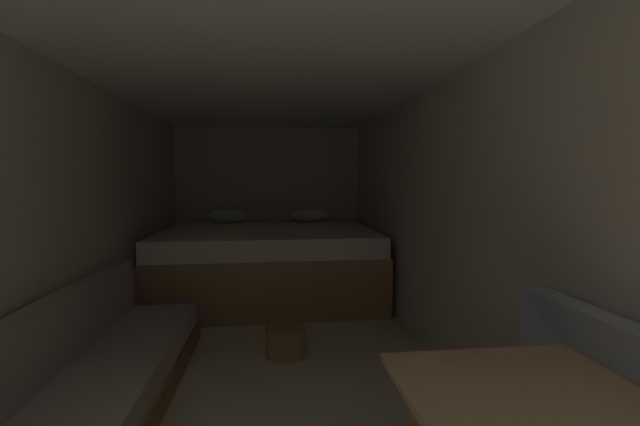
# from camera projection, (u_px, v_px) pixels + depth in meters

# --- Properties ---
(ground_plane) EXTENTS (7.52, 7.52, 0.00)m
(ground_plane) POSITION_uv_depth(u_px,v_px,m) (268.00, 375.00, 2.67)
(ground_plane) COLOR beige
(wall_back) EXTENTS (2.56, 0.05, 2.03)m
(wall_back) POSITION_uv_depth(u_px,v_px,m) (269.00, 203.00, 5.34)
(wall_back) COLOR beige
(wall_back) RESTS_ON ground
(wall_left) EXTENTS (0.05, 5.52, 2.03)m
(wall_left) POSITION_uv_depth(u_px,v_px,m) (62.00, 231.00, 2.43)
(wall_left) COLOR beige
(wall_left) RESTS_ON ground
(wall_right) EXTENTS (0.05, 5.52, 2.03)m
(wall_right) POSITION_uv_depth(u_px,v_px,m) (447.00, 225.00, 2.73)
(wall_right) COLOR beige
(wall_right) RESTS_ON ground
(ceiling_slab) EXTENTS (2.56, 5.52, 0.05)m
(ceiling_slab) POSITION_uv_depth(u_px,v_px,m) (264.00, 66.00, 2.50)
(ceiling_slab) COLOR white
(ceiling_slab) RESTS_ON wall_left
(bed) EXTENTS (2.34, 1.76, 0.96)m
(bed) POSITION_uv_depth(u_px,v_px,m) (269.00, 262.00, 4.45)
(bed) COLOR #9E7247
(bed) RESTS_ON ground
(wicker_basket) EXTENTS (0.31, 0.31, 0.22)m
(wicker_basket) POSITION_uv_depth(u_px,v_px,m) (286.00, 341.00, 2.98)
(wicker_basket) COLOR olive
(wicker_basket) RESTS_ON ground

